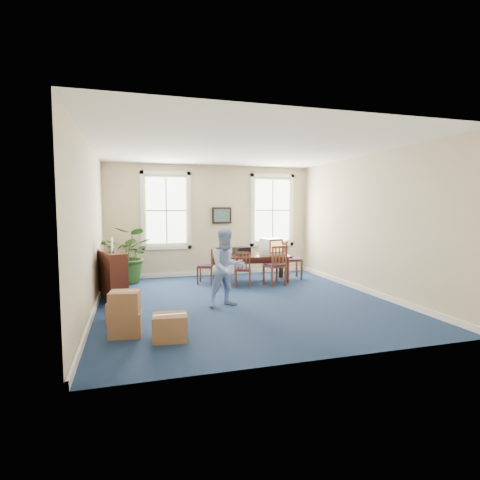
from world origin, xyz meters
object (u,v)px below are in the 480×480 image
object	(u,v)px
man	(227,267)
potted_plant	(129,255)
conference_table	(250,268)
crt_tv	(271,246)
credenza	(112,277)
cardboard_boxes	(137,310)
chair_near_left	(243,269)

from	to	relation	value
man	potted_plant	xyz separation A→B (m)	(-1.88, 2.98, -0.05)
conference_table	crt_tv	xyz separation A→B (m)	(0.61, 0.05, 0.57)
credenza	cardboard_boxes	bearing A→B (deg)	-94.23
conference_table	man	xyz separation A→B (m)	(-1.26, -2.35, 0.44)
chair_near_left	cardboard_boxes	size ratio (longest dim) A/B	0.70
conference_table	cardboard_boxes	xyz separation A→B (m)	(-3.01, -3.52, 0.02)
crt_tv	chair_near_left	bearing A→B (deg)	-160.28
crt_tv	potted_plant	size ratio (longest dim) A/B	0.35
chair_near_left	man	distance (m)	1.88
crt_tv	chair_near_left	xyz separation A→B (m)	(-1.04, -0.75, -0.47)
conference_table	credenza	distance (m)	3.68
conference_table	potted_plant	xyz separation A→B (m)	(-3.14, 0.63, 0.39)
crt_tv	chair_near_left	distance (m)	1.36
man	potted_plant	bearing A→B (deg)	109.95
conference_table	potted_plant	world-z (taller)	potted_plant
credenza	cardboard_boxes	world-z (taller)	credenza
man	cardboard_boxes	size ratio (longest dim) A/B	1.22
conference_table	chair_near_left	xyz separation A→B (m)	(-0.42, -0.71, 0.10)
crt_tv	credenza	bearing A→B (deg)	179.70
chair_near_left	potted_plant	xyz separation A→B (m)	(-2.72, 1.33, 0.29)
crt_tv	cardboard_boxes	xyz separation A→B (m)	(-3.62, -3.57, -0.55)
potted_plant	chair_near_left	bearing A→B (deg)	-26.12
conference_table	credenza	size ratio (longest dim) A/B	1.62
chair_near_left	credenza	world-z (taller)	credenza
potted_plant	man	bearing A→B (deg)	-57.70
chair_near_left	potted_plant	bearing A→B (deg)	-6.39
conference_table	potted_plant	bearing A→B (deg)	175.49
crt_tv	potted_plant	world-z (taller)	potted_plant
crt_tv	credenza	xyz separation A→B (m)	(-4.11, -1.18, -0.42)
credenza	cardboard_boxes	distance (m)	2.44
chair_near_left	man	size ratio (longest dim) A/B	0.58
crt_tv	man	world-z (taller)	man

